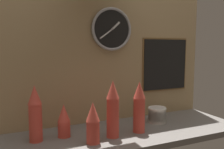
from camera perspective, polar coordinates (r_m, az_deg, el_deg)
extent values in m
cube|color=slate|center=(1.63, 3.36, -13.90)|extent=(1.60, 0.56, 0.04)
cube|color=tan|center=(1.76, -0.46, 5.80)|extent=(1.60, 0.03, 1.05)
cone|color=#DB4C3D|center=(1.41, -4.58, -13.98)|extent=(0.08, 0.08, 0.11)
cone|color=#DB4C3D|center=(1.40, -4.59, -13.27)|extent=(0.08, 0.08, 0.11)
cone|color=#DB4C3D|center=(1.39, -4.60, -12.56)|extent=(0.08, 0.08, 0.11)
cone|color=#DB4C3D|center=(1.39, -4.61, -11.85)|extent=(0.08, 0.08, 0.11)
cone|color=#DB4C3D|center=(1.38, -4.61, -11.12)|extent=(0.08, 0.08, 0.11)
cone|color=#DB4C3D|center=(1.38, -4.62, -10.39)|extent=(0.08, 0.08, 0.11)
cone|color=#DB4C3D|center=(1.37, -4.63, -9.66)|extent=(0.08, 0.08, 0.11)
cone|color=#DB4C3D|center=(1.37, -4.64, -8.92)|extent=(0.08, 0.08, 0.11)
cone|color=#DB4C3D|center=(1.52, -11.46, -12.45)|extent=(0.08, 0.08, 0.11)
cone|color=#DB4C3D|center=(1.52, -11.48, -11.79)|extent=(0.08, 0.08, 0.11)
cone|color=#DB4C3D|center=(1.51, -11.49, -11.13)|extent=(0.08, 0.08, 0.11)
cone|color=#DB4C3D|center=(1.51, -11.51, -10.46)|extent=(0.08, 0.08, 0.11)
cone|color=#DB4C3D|center=(1.50, -11.53, -9.79)|extent=(0.08, 0.08, 0.11)
cone|color=#DB4C3D|center=(1.50, -11.54, -9.11)|extent=(0.08, 0.08, 0.11)
cone|color=#DB4C3D|center=(1.49, 0.19, -12.75)|extent=(0.08, 0.08, 0.11)
cone|color=#DB4C3D|center=(1.48, 0.19, -12.08)|extent=(0.08, 0.08, 0.11)
cone|color=#DB4C3D|center=(1.48, 0.19, -11.41)|extent=(0.08, 0.08, 0.11)
cone|color=#DB4C3D|center=(1.47, 0.19, -10.73)|extent=(0.08, 0.08, 0.11)
cone|color=#DB4C3D|center=(1.47, 0.19, -10.04)|extent=(0.08, 0.08, 0.11)
cone|color=#DB4C3D|center=(1.46, 0.19, -9.35)|extent=(0.08, 0.08, 0.11)
cone|color=#DB4C3D|center=(1.46, 0.19, -8.66)|extent=(0.08, 0.08, 0.11)
cone|color=#DB4C3D|center=(1.45, 0.19, -7.96)|extent=(0.08, 0.08, 0.11)
cone|color=#DB4C3D|center=(1.45, 0.19, -7.25)|extent=(0.08, 0.08, 0.11)
cone|color=#DB4C3D|center=(1.44, 0.19, -6.54)|extent=(0.08, 0.08, 0.11)
cone|color=#DB4C3D|center=(1.44, 0.19, -5.83)|extent=(0.08, 0.08, 0.11)
cone|color=#DB4C3D|center=(1.43, 0.19, -5.11)|extent=(0.08, 0.08, 0.11)
cone|color=#DB4C3D|center=(1.43, 0.19, -4.39)|extent=(0.08, 0.08, 0.11)
cone|color=#DB4C3D|center=(1.43, 0.19, -3.67)|extent=(0.08, 0.08, 0.11)
cone|color=#DB4C3D|center=(1.58, 6.50, -11.61)|extent=(0.08, 0.08, 0.11)
cone|color=#DB4C3D|center=(1.58, 6.51, -10.98)|extent=(0.08, 0.08, 0.11)
cone|color=#DB4C3D|center=(1.57, 6.52, -10.34)|extent=(0.08, 0.08, 0.11)
cone|color=#DB4C3D|center=(1.57, 6.53, -9.70)|extent=(0.08, 0.08, 0.11)
cone|color=#DB4C3D|center=(1.56, 6.54, -9.05)|extent=(0.08, 0.08, 0.11)
cone|color=#DB4C3D|center=(1.56, 6.55, -8.40)|extent=(0.08, 0.08, 0.11)
cone|color=#DB4C3D|center=(1.55, 6.55, -7.74)|extent=(0.08, 0.08, 0.11)
cone|color=#DB4C3D|center=(1.55, 6.56, -7.08)|extent=(0.08, 0.08, 0.11)
cone|color=#DB4C3D|center=(1.54, 6.57, -6.42)|extent=(0.08, 0.08, 0.11)
cone|color=#DB4C3D|center=(1.54, 6.58, -5.75)|extent=(0.08, 0.08, 0.11)
cone|color=#DB4C3D|center=(1.54, 6.59, -5.08)|extent=(0.08, 0.08, 0.11)
cone|color=#DB4C3D|center=(1.53, 6.60, -4.41)|extent=(0.08, 0.08, 0.11)
cone|color=#DB4C3D|center=(1.53, 6.61, -3.73)|extent=(0.08, 0.08, 0.11)
cone|color=#DB4C3D|center=(1.49, -17.83, -13.01)|extent=(0.08, 0.08, 0.11)
cone|color=#DB4C3D|center=(1.49, -17.86, -12.34)|extent=(0.08, 0.08, 0.11)
cone|color=#DB4C3D|center=(1.48, -17.88, -11.67)|extent=(0.08, 0.08, 0.11)
cone|color=#DB4C3D|center=(1.48, -17.91, -10.99)|extent=(0.08, 0.08, 0.11)
cone|color=#DB4C3D|center=(1.47, -17.94, -10.31)|extent=(0.08, 0.08, 0.11)
cone|color=#DB4C3D|center=(1.47, -17.96, -9.62)|extent=(0.08, 0.08, 0.11)
cone|color=#DB4C3D|center=(1.46, -17.99, -8.93)|extent=(0.08, 0.08, 0.11)
cone|color=#DB4C3D|center=(1.46, -18.01, -8.23)|extent=(0.08, 0.08, 0.11)
cone|color=#DB4C3D|center=(1.45, -18.04, -7.53)|extent=(0.08, 0.08, 0.11)
cone|color=#DB4C3D|center=(1.45, -18.06, -6.82)|extent=(0.08, 0.08, 0.11)
cone|color=#DB4C3D|center=(1.44, -18.09, -6.11)|extent=(0.08, 0.08, 0.11)
cone|color=#DB4C3D|center=(1.44, -18.12, -5.40)|extent=(0.08, 0.08, 0.11)
cone|color=#DB4C3D|center=(1.44, -18.14, -4.68)|extent=(0.08, 0.08, 0.11)
cylinder|color=beige|center=(1.80, 10.77, -10.53)|extent=(0.13, 0.13, 0.05)
cylinder|color=beige|center=(1.79, 10.78, -9.86)|extent=(0.13, 0.13, 0.05)
cylinder|color=beige|center=(1.79, 10.80, -9.17)|extent=(0.13, 0.13, 0.05)
cylinder|color=beige|center=(1.78, 10.81, -8.48)|extent=(0.13, 0.13, 0.05)
torus|color=white|center=(1.78, 10.83, -7.99)|extent=(0.13, 0.13, 0.02)
cylinder|color=black|center=(1.75, -0.06, 10.84)|extent=(0.30, 0.02, 0.30)
torus|color=#B2B2B7|center=(1.74, 0.05, 10.86)|extent=(0.31, 0.02, 0.31)
cube|color=white|center=(1.75, 0.96, 11.68)|extent=(0.06, 0.01, 0.06)
cube|color=white|center=(1.71, -1.38, 9.77)|extent=(0.10, 0.01, 0.08)
cylinder|color=white|center=(1.73, 0.11, 10.87)|extent=(0.02, 0.01, 0.02)
cube|color=olive|center=(1.99, 12.59, 2.35)|extent=(0.43, 0.01, 0.43)
cube|color=black|center=(1.99, 12.66, 2.35)|extent=(0.40, 0.01, 0.41)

